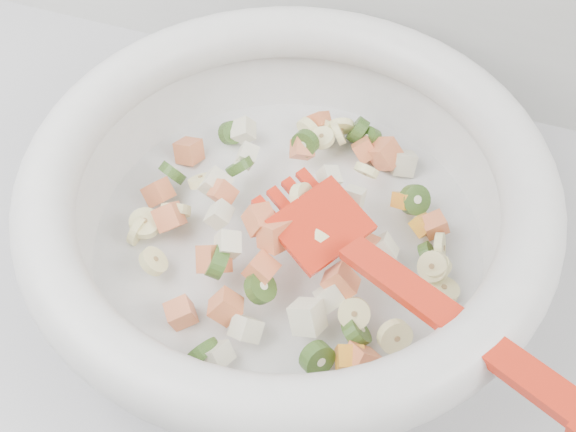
% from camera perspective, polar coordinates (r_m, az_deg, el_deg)
% --- Properties ---
extents(counter, '(2.00, 0.60, 0.90)m').
position_cam_1_polar(counter, '(1.08, -11.11, -15.37)').
color(counter, '#95959A').
rests_on(counter, ground).
extents(mixing_bowl, '(0.48, 0.44, 0.13)m').
position_cam_1_polar(mixing_bowl, '(0.60, 0.04, 0.94)').
color(mixing_bowl, silver).
rests_on(mixing_bowl, counter).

